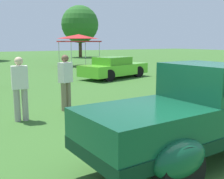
% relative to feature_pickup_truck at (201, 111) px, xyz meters
% --- Properties ---
extents(ground_plane, '(120.00, 120.00, 0.00)m').
position_rel_feature_pickup_truck_xyz_m(ground_plane, '(-0.34, -0.51, -0.87)').
color(ground_plane, '#386628').
extents(feature_pickup_truck, '(4.59, 1.88, 1.70)m').
position_rel_feature_pickup_truck_xyz_m(feature_pickup_truck, '(0.00, 0.00, 0.00)').
color(feature_pickup_truck, black).
rests_on(feature_pickup_truck, ground_plane).
extents(show_car_lime, '(4.56, 2.74, 1.22)m').
position_rel_feature_pickup_truck_xyz_m(show_car_lime, '(4.80, 10.21, -0.27)').
color(show_car_lime, '#60C62D').
rests_on(show_car_lime, ground_plane).
extents(spectator_near_truck, '(0.46, 0.38, 1.69)m').
position_rel_feature_pickup_truck_xyz_m(spectator_near_truck, '(-0.59, 4.60, 0.05)').
color(spectator_near_truck, '#7F7056').
rests_on(spectator_near_truck, ground_plane).
extents(spectator_between_cars, '(0.43, 0.30, 1.69)m').
position_rel_feature_pickup_truck_xyz_m(spectator_between_cars, '(-2.06, 4.15, 0.05)').
color(spectator_between_cars, '#9E998E').
rests_on(spectator_between_cars, ground_plane).
extents(canopy_tent_right_field, '(2.89, 2.89, 2.71)m').
position_rel_feature_pickup_truck_xyz_m(canopy_tent_right_field, '(6.69, 18.75, 1.55)').
color(canopy_tent_right_field, '#B7B7BC').
rests_on(canopy_tent_right_field, ground_plane).
extents(treeline_center, '(4.94, 4.94, 6.85)m').
position_rel_feature_pickup_truck_xyz_m(treeline_center, '(12.87, 31.10, 3.49)').
color(treeline_center, '#47331E').
rests_on(treeline_center, ground_plane).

